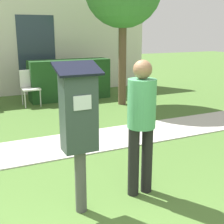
% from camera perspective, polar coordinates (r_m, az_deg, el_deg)
% --- Properties ---
extents(sidewalk, '(12.00, 1.10, 0.02)m').
position_cam_1_polar(sidewalk, '(5.18, -17.03, -7.13)').
color(sidewalk, beige).
rests_on(sidewalk, ground).
extents(parking_meter, '(0.44, 0.31, 1.59)m').
position_cam_1_polar(parking_meter, '(3.12, -6.07, -1.48)').
color(parking_meter, '#4C4C4C').
rests_on(parking_meter, ground).
extents(person_standing, '(0.32, 0.32, 1.58)m').
position_cam_1_polar(person_standing, '(3.52, 5.39, -1.09)').
color(person_standing, black).
rests_on(person_standing, ground).
extents(outdoor_chair_middle, '(0.44, 0.44, 0.90)m').
position_cam_1_polar(outdoor_chair_middle, '(8.24, -14.80, 4.83)').
color(outdoor_chair_middle, silver).
rests_on(outdoor_chair_middle, ground).
extents(hedge_row, '(2.21, 0.60, 1.10)m').
position_cam_1_polar(hedge_row, '(8.75, -7.75, 5.89)').
color(hedge_row, '#1E471E').
rests_on(hedge_row, ground).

